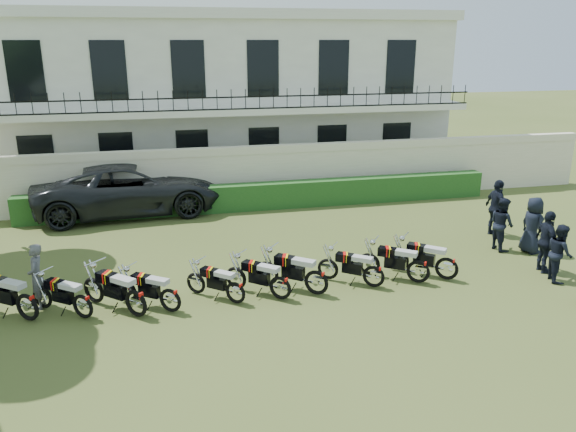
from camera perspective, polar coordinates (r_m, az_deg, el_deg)
The scene contains 21 objects.
ground at distance 14.83m, azimuth -0.95°, elevation -7.32°, with size 100.00×100.00×0.00m, color #404D1F.
perimeter_wall at distance 21.94m, azimuth -5.33°, elevation 4.12°, with size 30.00×0.35×2.30m.
hedge at distance 21.49m, azimuth -2.35°, elevation 2.05°, with size 18.00×0.60×1.00m, color #184318.
building at distance 27.38m, azimuth -7.22°, elevation 12.12°, with size 20.40×9.60×7.40m.
motorcycle_0 at distance 14.27m, azimuth -25.04°, elevation -7.80°, with size 1.75×1.32×1.14m.
motorcycle_1 at distance 13.93m, azimuth -20.17°, elevation -8.08°, with size 1.53×1.19×1.01m.
motorcycle_2 at distance 13.61m, azimuth -15.23°, elevation -7.94°, with size 1.58×1.50×1.13m.
motorcycle_3 at distance 13.67m, azimuth -11.90°, elevation -7.83°, with size 1.57×1.16×1.01m.
motorcycle_4 at distance 13.86m, azimuth -5.36°, elevation -7.25°, with size 1.38×1.22×0.96m.
motorcycle_5 at distance 13.99m, azimuth -0.78°, elevation -6.75°, with size 1.51×1.31×1.04m.
motorcycle_6 at distance 14.23m, azimuth 2.91°, elevation -6.17°, with size 1.67×1.35×1.12m.
motorcycle_7 at distance 14.83m, azimuth 8.72°, elevation -5.58°, with size 1.54×1.17×1.01m.
motorcycle_8 at distance 15.29m, azimuth 13.13°, elevation -4.99°, with size 1.64×1.25×1.08m.
motorcycle_9 at distance 15.67m, azimuth 15.87°, elevation -4.63°, with size 1.56×1.37×1.08m.
suv at distance 21.64m, azimuth -15.78°, elevation 2.73°, with size 3.14×6.81×1.89m, color black.
inspector at distance 14.78m, azimuth -24.17°, elevation -5.62°, with size 0.59×0.39×1.62m, color #58595D.
officer_1 at distance 16.65m, azimuth 25.87°, elevation -3.38°, with size 0.77×0.60×1.58m, color black.
officer_2 at distance 17.06m, azimuth 24.78°, elevation -2.40°, with size 1.04×0.43×1.77m, color black.
officer_3 at distance 18.47m, azimuth 23.59°, elevation -0.85°, with size 0.85×0.55×1.74m, color black.
officer_4 at distance 18.40m, azimuth 20.89°, elevation -0.74°, with size 0.81×0.63×1.66m, color black.
officer_5 at distance 19.59m, azimuth 20.41°, elevation 0.76°, with size 1.11×0.46×1.90m, color black.
Camera 1 is at (-2.77, -13.17, 6.24)m, focal length 35.00 mm.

